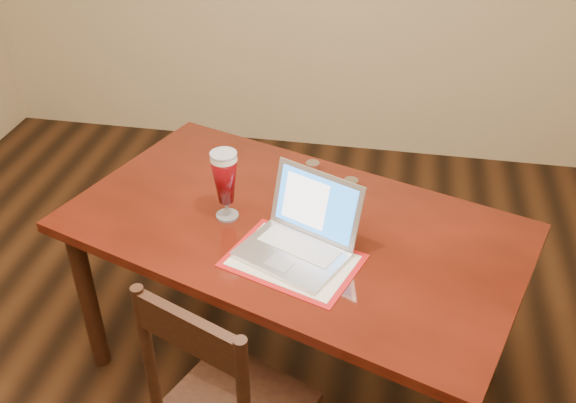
# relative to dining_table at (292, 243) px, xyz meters

# --- Properties ---
(room_shell) EXTENTS (4.51, 5.01, 2.71)m
(room_shell) POSITION_rel_dining_table_xyz_m (-0.20, -0.44, 1.05)
(room_shell) COLOR #C9B086
(room_shell) RESTS_ON ground
(dining_table) EXTENTS (1.94, 1.47, 1.09)m
(dining_table) POSITION_rel_dining_table_xyz_m (0.00, 0.00, 0.00)
(dining_table) COLOR #51140A
(dining_table) RESTS_ON ground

